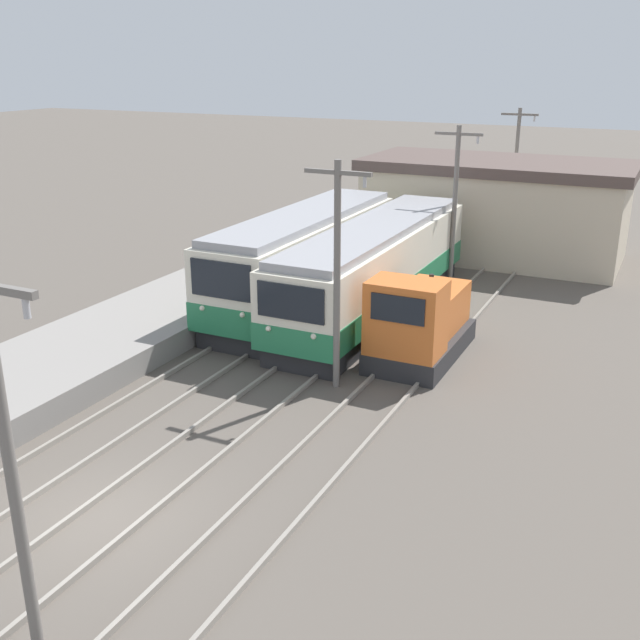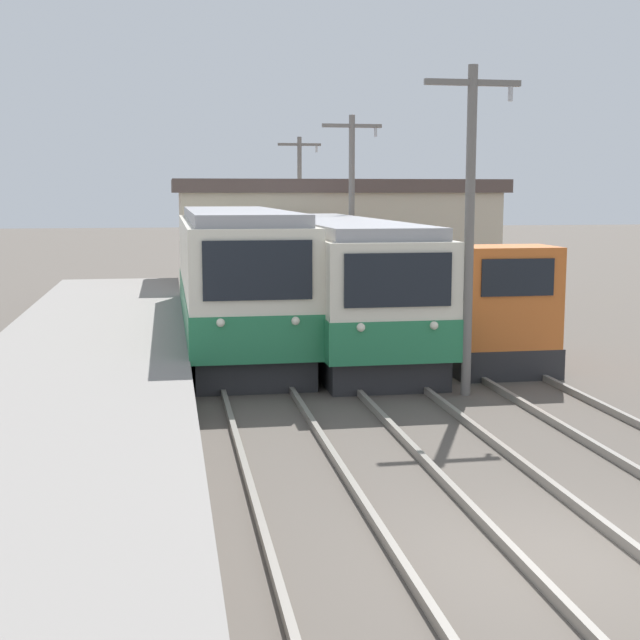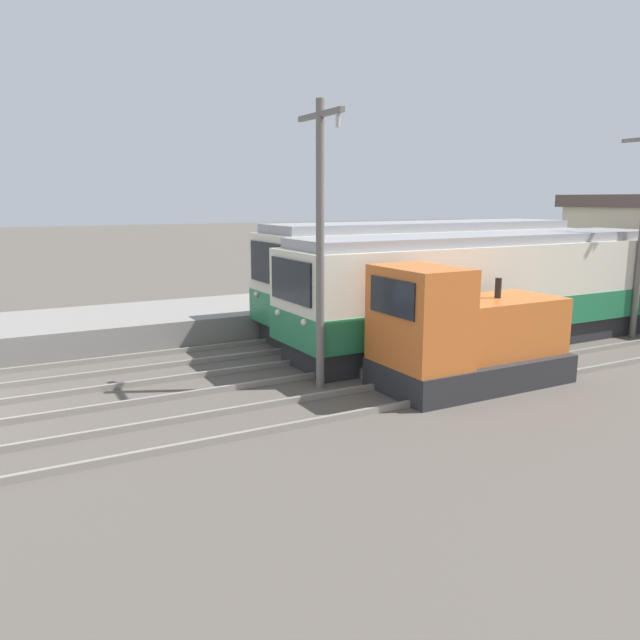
{
  "view_description": "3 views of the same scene",
  "coord_description": "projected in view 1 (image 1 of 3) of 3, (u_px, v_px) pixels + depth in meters",
  "views": [
    {
      "loc": [
        10.24,
        -10.31,
        9.39
      ],
      "look_at": [
        0.65,
        9.43,
        1.62
      ],
      "focal_mm": 42.0,
      "sensor_mm": 36.0,
      "label": 1
    },
    {
      "loc": [
        -4.4,
        -9.1,
        4.22
      ],
      "look_at": [
        -1.22,
        9.44,
        1.51
      ],
      "focal_mm": 50.0,
      "sensor_mm": 36.0,
      "label": 2
    },
    {
      "loc": [
        14.56,
        1.41,
        4.52
      ],
      "look_at": [
        0.3,
        9.15,
        1.36
      ],
      "focal_mm": 35.0,
      "sensor_mm": 36.0,
      "label": 3
    }
  ],
  "objects": [
    {
      "name": "ground_plane",
      "position": [
        102.0,
        518.0,
        16.09
      ],
      "size": [
        200.0,
        200.0,
        0.0
      ],
      "primitive_type": "plane",
      "color": "#564F47"
    },
    {
      "name": "track_left",
      "position": [
        13.0,
        487.0,
        17.14
      ],
      "size": [
        1.54,
        60.0,
        0.14
      ],
      "color": "gray",
      "rests_on": "ground"
    },
    {
      "name": "track_center",
      "position": [
        109.0,
        518.0,
        15.98
      ],
      "size": [
        1.54,
        60.0,
        0.14
      ],
      "color": "gray",
      "rests_on": "ground"
    },
    {
      "name": "track_right",
      "position": [
        227.0,
        556.0,
        14.75
      ],
      "size": [
        1.54,
        60.0,
        0.14
      ],
      "color": "gray",
      "rests_on": "ground"
    },
    {
      "name": "commuter_train_left",
      "position": [
        304.0,
        264.0,
        29.09
      ],
      "size": [
        2.84,
        11.83,
        3.75
      ],
      "color": "#28282B",
      "rests_on": "ground"
    },
    {
      "name": "commuter_train_center",
      "position": [
        375.0,
        273.0,
        28.3
      ],
      "size": [
        2.84,
        13.68,
        3.48
      ],
      "color": "#28282B",
      "rests_on": "ground"
    },
    {
      "name": "shunting_locomotive",
      "position": [
        419.0,
        324.0,
        24.18
      ],
      "size": [
        2.4,
        4.86,
        3.0
      ],
      "color": "#28282B",
      "rests_on": "ground"
    },
    {
      "name": "catenary_mast_near",
      "position": [
        9.0,
        458.0,
        11.24
      ],
      "size": [
        2.0,
        0.2,
        6.74
      ],
      "color": "slate",
      "rests_on": "ground"
    },
    {
      "name": "catenary_mast_mid",
      "position": [
        337.0,
        268.0,
        21.28
      ],
      "size": [
        2.0,
        0.2,
        6.74
      ],
      "color": "slate",
      "rests_on": "ground"
    },
    {
      "name": "catenary_mast_far",
      "position": [
        455.0,
        200.0,
        31.32
      ],
      "size": [
        2.0,
        0.2,
        6.74
      ],
      "color": "slate",
      "rests_on": "ground"
    },
    {
      "name": "catenary_mast_distant",
      "position": [
        516.0,
        165.0,
        41.36
      ],
      "size": [
        2.0,
        0.2,
        6.74
      ],
      "color": "slate",
      "rests_on": "ground"
    },
    {
      "name": "station_building",
      "position": [
        495.0,
        208.0,
        36.47
      ],
      "size": [
        12.6,
        6.3,
        4.7
      ],
      "color": "beige",
      "rests_on": "ground"
    }
  ]
}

